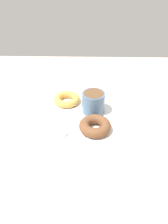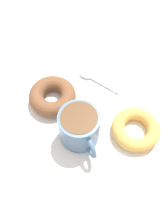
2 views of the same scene
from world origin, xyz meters
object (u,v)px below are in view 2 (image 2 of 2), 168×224
donut_near_cup (52,96)px  spoon (90,77)px  coffee_cup (80,127)px  donut_far (136,129)px

donut_near_cup → spoon: bearing=4.0°
coffee_cup → donut_near_cup: size_ratio=1.06×
donut_far → donut_near_cup: bearing=123.2°
donut_near_cup → donut_far: (11.47, -17.56, -0.37)cm
donut_far → spoon: bearing=90.2°
coffee_cup → donut_near_cup: 11.90cm
donut_near_cup → coffee_cup: bearing=-87.7°
donut_far → spoon: (-0.07, 18.36, -1.05)cm
donut_far → spoon: 18.39cm
coffee_cup → donut_far: size_ratio=1.10×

